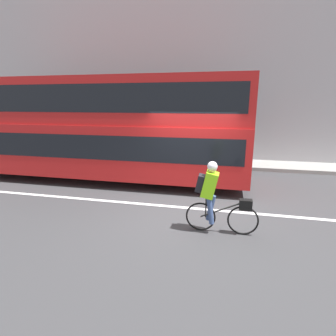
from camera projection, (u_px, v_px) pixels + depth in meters
name	position (u px, v px, depth m)	size (l,w,h in m)	color
ground_plane	(184.00, 212.00, 6.80)	(80.00, 80.00, 0.00)	#38383A
road_center_line	(186.00, 208.00, 7.05)	(50.00, 0.14, 0.01)	silver
sidewalk_curb	(203.00, 162.00, 11.99)	(60.00, 1.62, 0.15)	gray
building_facade	(208.00, 71.00, 11.90)	(60.00, 0.30, 8.30)	#9E9EA3
bus	(102.00, 125.00, 9.30)	(10.17, 2.58, 3.55)	black
cyclist_on_bike	(215.00, 195.00, 5.55)	(1.55, 0.32, 1.58)	black
trash_bin	(151.00, 148.00, 12.30)	(0.59, 0.59, 1.02)	#515156
street_sign_post	(247.00, 129.00, 11.15)	(0.36, 0.09, 2.67)	#59595B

